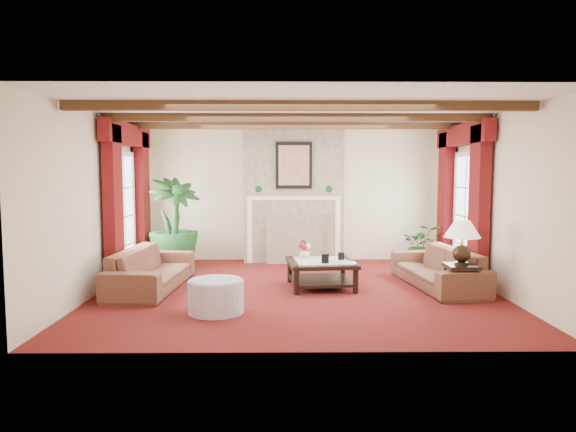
{
  "coord_description": "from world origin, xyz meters",
  "views": [
    {
      "loc": [
        -0.22,
        -7.81,
        1.83
      ],
      "look_at": [
        -0.14,
        0.4,
        1.12
      ],
      "focal_mm": 32.0,
      "sensor_mm": 36.0,
      "label": 1
    }
  ],
  "objects_px": {
    "sofa_right": "(438,261)",
    "ottoman": "(216,296)",
    "side_table": "(461,282)",
    "potted_palm": "(174,243)",
    "sofa_left": "(151,262)",
    "coffee_table": "(321,274)"
  },
  "relations": [
    {
      "from": "sofa_right",
      "to": "ottoman",
      "type": "height_order",
      "value": "sofa_right"
    },
    {
      "from": "sofa_right",
      "to": "coffee_table",
      "type": "bearing_deg",
      "value": -96.42
    },
    {
      "from": "potted_palm",
      "to": "sofa_left",
      "type": "bearing_deg",
      "value": -90.04
    },
    {
      "from": "sofa_right",
      "to": "coffee_table",
      "type": "relative_size",
      "value": 2.09
    },
    {
      "from": "sofa_left",
      "to": "side_table",
      "type": "height_order",
      "value": "sofa_left"
    },
    {
      "from": "sofa_left",
      "to": "potted_palm",
      "type": "distance_m",
      "value": 1.7
    },
    {
      "from": "sofa_right",
      "to": "side_table",
      "type": "xyz_separation_m",
      "value": [
        0.09,
        -0.81,
        -0.16
      ]
    },
    {
      "from": "sofa_left",
      "to": "side_table",
      "type": "distance_m",
      "value": 4.66
    },
    {
      "from": "potted_palm",
      "to": "coffee_table",
      "type": "xyz_separation_m",
      "value": [
        2.66,
        -1.63,
        -0.27
      ]
    },
    {
      "from": "sofa_left",
      "to": "sofa_right",
      "type": "bearing_deg",
      "value": -85.07
    },
    {
      "from": "sofa_left",
      "to": "side_table",
      "type": "relative_size",
      "value": 4.36
    },
    {
      "from": "sofa_right",
      "to": "potted_palm",
      "type": "distance_m",
      "value": 4.79
    },
    {
      "from": "sofa_right",
      "to": "sofa_left",
      "type": "bearing_deg",
      "value": -96.04
    },
    {
      "from": "coffee_table",
      "to": "ottoman",
      "type": "relative_size",
      "value": 1.43
    },
    {
      "from": "coffee_table",
      "to": "sofa_right",
      "type": "bearing_deg",
      "value": -4.61
    },
    {
      "from": "potted_palm",
      "to": "coffee_table",
      "type": "distance_m",
      "value": 3.13
    },
    {
      "from": "sofa_right",
      "to": "side_table",
      "type": "height_order",
      "value": "sofa_right"
    },
    {
      "from": "potted_palm",
      "to": "ottoman",
      "type": "height_order",
      "value": "potted_palm"
    },
    {
      "from": "ottoman",
      "to": "sofa_right",
      "type": "bearing_deg",
      "value": 23.69
    },
    {
      "from": "sofa_left",
      "to": "sofa_right",
      "type": "height_order",
      "value": "sofa_left"
    },
    {
      "from": "sofa_left",
      "to": "coffee_table",
      "type": "xyz_separation_m",
      "value": [
        2.66,
        0.07,
        -0.21
      ]
    },
    {
      "from": "coffee_table",
      "to": "side_table",
      "type": "xyz_separation_m",
      "value": [
        1.95,
        -0.78,
        0.04
      ]
    }
  ]
}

